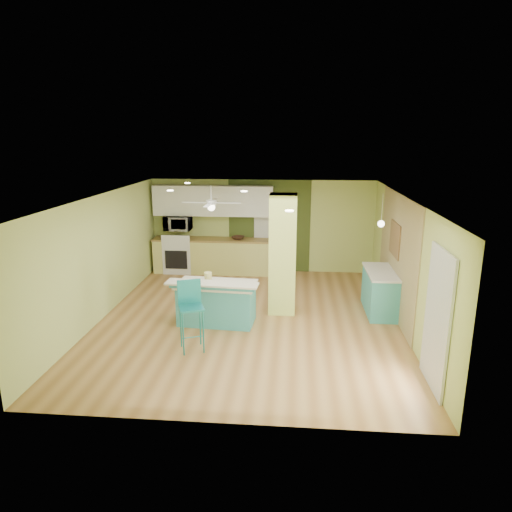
# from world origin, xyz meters

# --- Properties ---
(floor) EXTENTS (6.00, 7.00, 0.01)m
(floor) POSITION_xyz_m (0.00, 0.00, -0.01)
(floor) COLOR olive
(floor) RESTS_ON ground
(ceiling) EXTENTS (6.00, 7.00, 0.01)m
(ceiling) POSITION_xyz_m (0.00, 0.00, 2.50)
(ceiling) COLOR white
(ceiling) RESTS_ON wall_back
(wall_back) EXTENTS (6.00, 0.01, 2.50)m
(wall_back) POSITION_xyz_m (0.00, 3.50, 1.25)
(wall_back) COLOR #B7C76A
(wall_back) RESTS_ON floor
(wall_front) EXTENTS (6.00, 0.01, 2.50)m
(wall_front) POSITION_xyz_m (0.00, -3.50, 1.25)
(wall_front) COLOR #B7C76A
(wall_front) RESTS_ON floor
(wall_left) EXTENTS (0.01, 7.00, 2.50)m
(wall_left) POSITION_xyz_m (-3.00, 0.00, 1.25)
(wall_left) COLOR #B7C76A
(wall_left) RESTS_ON floor
(wall_right) EXTENTS (0.01, 7.00, 2.50)m
(wall_right) POSITION_xyz_m (3.00, 0.00, 1.25)
(wall_right) COLOR #B7C76A
(wall_right) RESTS_ON floor
(wood_panel) EXTENTS (0.02, 3.40, 2.50)m
(wood_panel) POSITION_xyz_m (2.99, 0.60, 1.25)
(wood_panel) COLOR #8C7950
(wood_panel) RESTS_ON floor
(olive_accent) EXTENTS (2.20, 0.02, 2.50)m
(olive_accent) POSITION_xyz_m (0.20, 3.49, 1.25)
(olive_accent) COLOR #3E4C1E
(olive_accent) RESTS_ON floor
(interior_door) EXTENTS (0.82, 0.05, 2.00)m
(interior_door) POSITION_xyz_m (0.20, 3.46, 1.00)
(interior_door) COLOR silver
(interior_door) RESTS_ON floor
(french_door) EXTENTS (0.04, 1.08, 2.10)m
(french_door) POSITION_xyz_m (2.97, -2.30, 1.05)
(french_door) COLOR silver
(french_door) RESTS_ON floor
(column) EXTENTS (0.55, 0.55, 2.50)m
(column) POSITION_xyz_m (0.65, 0.50, 1.25)
(column) COLOR #C9DB65
(column) RESTS_ON floor
(kitchen_run) EXTENTS (3.25, 0.63, 0.94)m
(kitchen_run) POSITION_xyz_m (-1.30, 3.20, 0.47)
(kitchen_run) COLOR #CAC86A
(kitchen_run) RESTS_ON floor
(stove) EXTENTS (0.76, 0.66, 1.08)m
(stove) POSITION_xyz_m (-2.25, 3.19, 0.46)
(stove) COLOR silver
(stove) RESTS_ON floor
(upper_cabinets) EXTENTS (3.20, 0.34, 0.80)m
(upper_cabinets) POSITION_xyz_m (-1.30, 3.32, 1.95)
(upper_cabinets) COLOR white
(upper_cabinets) RESTS_ON wall_back
(microwave) EXTENTS (0.70, 0.48, 0.39)m
(microwave) POSITION_xyz_m (-2.25, 3.20, 1.35)
(microwave) COLOR silver
(microwave) RESTS_ON wall_back
(ceiling_fan) EXTENTS (1.41, 1.41, 0.61)m
(ceiling_fan) POSITION_xyz_m (-1.10, 2.00, 2.08)
(ceiling_fan) COLOR white
(ceiling_fan) RESTS_ON ceiling
(pendant_lamp) EXTENTS (0.14, 0.14, 0.69)m
(pendant_lamp) POSITION_xyz_m (2.65, 0.75, 1.88)
(pendant_lamp) COLOR silver
(pendant_lamp) RESTS_ON ceiling
(wall_decor) EXTENTS (0.03, 0.90, 0.70)m
(wall_decor) POSITION_xyz_m (2.96, 0.80, 1.55)
(wall_decor) COLOR brown
(wall_decor) RESTS_ON wood_panel
(peninsula) EXTENTS (1.78, 1.05, 0.94)m
(peninsula) POSITION_xyz_m (-0.63, -0.23, 0.44)
(peninsula) COLOR teal
(peninsula) RESTS_ON floor
(bar_stool) EXTENTS (0.53, 0.53, 1.23)m
(bar_stool) POSITION_xyz_m (-0.87, -1.38, 0.82)
(bar_stool) COLOR #1C7C80
(bar_stool) RESTS_ON floor
(side_counter) EXTENTS (0.59, 1.40, 0.90)m
(side_counter) POSITION_xyz_m (2.70, 0.64, 0.45)
(side_counter) COLOR teal
(side_counter) RESTS_ON floor
(fruit_bowl) EXTENTS (0.43, 0.43, 0.08)m
(fruit_bowl) POSITION_xyz_m (-0.62, 3.19, 0.98)
(fruit_bowl) COLOR #382117
(fruit_bowl) RESTS_ON kitchen_run
(canister) EXTENTS (0.15, 0.15, 0.17)m
(canister) POSITION_xyz_m (-0.82, -0.06, 0.90)
(canister) COLOR gold
(canister) RESTS_ON peninsula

